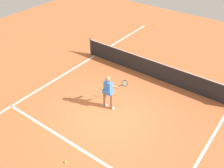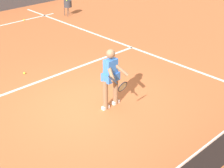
{
  "view_description": "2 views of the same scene",
  "coord_description": "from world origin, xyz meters",
  "px_view_note": "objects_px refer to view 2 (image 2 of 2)",
  "views": [
    {
      "loc": [
        4.88,
        -6.32,
        7.2
      ],
      "look_at": [
        -0.55,
        0.95,
        0.87
      ],
      "focal_mm": 42.08,
      "sensor_mm": 36.0,
      "label": 1
    },
    {
      "loc": [
        4.64,
        5.84,
        4.48
      ],
      "look_at": [
        0.17,
        1.14,
        1.09
      ],
      "focal_mm": 54.03,
      "sensor_mm": 36.0,
      "label": 2
    }
  ],
  "objects_px": {
    "tennis_ball_near": "(24,73)",
    "tennis_ball_mid": "(24,20)",
    "tennis_player": "(111,77)",
    "ball_hopper": "(68,4)"
  },
  "relations": [
    {
      "from": "tennis_ball_near",
      "to": "tennis_player",
      "type": "bearing_deg",
      "value": 100.88
    },
    {
      "from": "tennis_player",
      "to": "tennis_ball_near",
      "type": "xyz_separation_m",
      "value": [
        0.61,
        -3.2,
        -0.81
      ]
    },
    {
      "from": "ball_hopper",
      "to": "tennis_ball_near",
      "type": "bearing_deg",
      "value": 40.92
    },
    {
      "from": "tennis_ball_mid",
      "to": "ball_hopper",
      "type": "distance_m",
      "value": 2.13
    },
    {
      "from": "tennis_player",
      "to": "tennis_ball_near",
      "type": "distance_m",
      "value": 3.36
    },
    {
      "from": "tennis_player",
      "to": "tennis_ball_mid",
      "type": "relative_size",
      "value": 23.48
    },
    {
      "from": "tennis_ball_near",
      "to": "tennis_ball_mid",
      "type": "height_order",
      "value": "same"
    },
    {
      "from": "tennis_player",
      "to": "tennis_ball_mid",
      "type": "height_order",
      "value": "tennis_player"
    },
    {
      "from": "tennis_ball_near",
      "to": "tennis_ball_mid",
      "type": "relative_size",
      "value": 1.0
    },
    {
      "from": "tennis_ball_mid",
      "to": "ball_hopper",
      "type": "relative_size",
      "value": 0.09
    }
  ]
}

